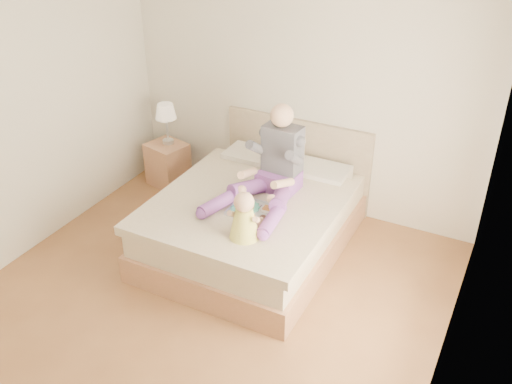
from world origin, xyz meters
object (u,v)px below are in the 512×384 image
at_px(adult, 272,170).
at_px(tray, 254,209).
at_px(bed, 257,217).
at_px(baby, 245,219).
at_px(nightstand, 168,164).

xyz_separation_m(adult, tray, (-0.01, -0.36, -0.24)).
bearing_deg(adult, tray, -87.89).
bearing_deg(tray, bed, 111.60).
bearing_deg(bed, adult, 13.94).
bearing_deg(baby, adult, 94.62).
relative_size(bed, baby, 4.99).
relative_size(nightstand, adult, 0.47).
distance_m(adult, baby, 0.76).
xyz_separation_m(nightstand, adult, (1.67, -0.60, 0.61)).
bearing_deg(baby, bed, 106.19).
height_order(adult, baby, adult).
distance_m(tray, baby, 0.44).
height_order(adult, tray, adult).
relative_size(bed, adult, 1.98).
height_order(nightstand, tray, tray).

